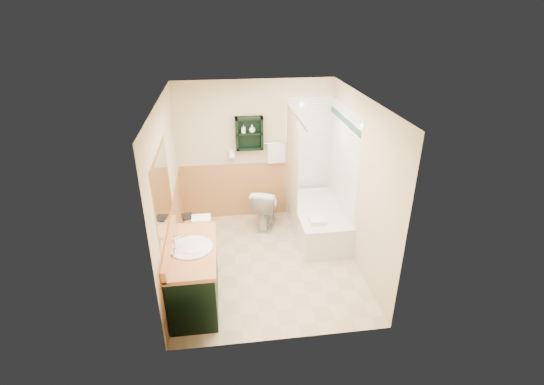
{
  "coord_description": "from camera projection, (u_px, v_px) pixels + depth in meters",
  "views": [
    {
      "loc": [
        -0.56,
        -4.78,
        3.47
      ],
      "look_at": [
        0.11,
        0.2,
        1.04
      ],
      "focal_mm": 26.0,
      "sensor_mm": 36.0,
      "label": 1
    }
  ],
  "objects": [
    {
      "name": "floor",
      "position": [
        266.0,
        262.0,
        5.84
      ],
      "size": [
        3.0,
        3.0,
        0.0
      ],
      "primitive_type": "plane",
      "color": "beige",
      "rests_on": "ground"
    },
    {
      "name": "back_wall",
      "position": [
        255.0,
        151.0,
        6.68
      ],
      "size": [
        2.6,
        0.04,
        2.4
      ],
      "primitive_type": "cube",
      "color": "beige",
      "rests_on": "ground"
    },
    {
      "name": "left_wall",
      "position": [
        166.0,
        195.0,
        5.16
      ],
      "size": [
        0.04,
        3.0,
        2.4
      ],
      "primitive_type": "cube",
      "color": "beige",
      "rests_on": "ground"
    },
    {
      "name": "right_wall",
      "position": [
        360.0,
        183.0,
        5.48
      ],
      "size": [
        0.04,
        3.0,
        2.4
      ],
      "primitive_type": "cube",
      "color": "beige",
      "rests_on": "ground"
    },
    {
      "name": "ceiling",
      "position": [
        265.0,
        98.0,
        4.79
      ],
      "size": [
        2.6,
        3.0,
        0.04
      ],
      "primitive_type": "cube",
      "color": "white",
      "rests_on": "back_wall"
    },
    {
      "name": "wainscot_left",
      "position": [
        175.0,
        240.0,
        5.47
      ],
      "size": [
        2.98,
        2.98,
        1.0
      ],
      "primitive_type": null,
      "color": "tan",
      "rests_on": "left_wall"
    },
    {
      "name": "wainscot_back",
      "position": [
        256.0,
        189.0,
        6.95
      ],
      "size": [
        2.58,
        2.58,
        1.0
      ],
      "primitive_type": null,
      "color": "tan",
      "rests_on": "back_wall"
    },
    {
      "name": "mirror_frame",
      "position": [
        162.0,
        192.0,
        4.55
      ],
      "size": [
        1.3,
        1.3,
        1.0
      ],
      "primitive_type": null,
      "color": "#925C2F",
      "rests_on": "left_wall"
    },
    {
      "name": "mirror_glass",
      "position": [
        163.0,
        192.0,
        4.55
      ],
      "size": [
        1.2,
        1.2,
        0.9
      ],
      "primitive_type": null,
      "color": "white",
      "rests_on": "left_wall"
    },
    {
      "name": "tile_right",
      "position": [
        341.0,
        173.0,
        6.21
      ],
      "size": [
        1.5,
        1.5,
        2.1
      ],
      "primitive_type": null,
      "color": "white",
      "rests_on": "right_wall"
    },
    {
      "name": "tile_back",
      "position": [
        314.0,
        157.0,
        6.82
      ],
      "size": [
        0.95,
        0.95,
        2.1
      ],
      "primitive_type": null,
      "color": "white",
      "rests_on": "back_wall"
    },
    {
      "name": "tile_accent",
      "position": [
        344.0,
        120.0,
        5.84
      ],
      "size": [
        1.5,
        1.5,
        0.1
      ],
      "primitive_type": null,
      "color": "#13432C",
      "rests_on": "right_wall"
    },
    {
      "name": "wall_shelf",
      "position": [
        249.0,
        133.0,
        6.41
      ],
      "size": [
        0.45,
        0.15,
        0.55
      ],
      "primitive_type": "cube",
      "color": "black",
      "rests_on": "back_wall"
    },
    {
      "name": "hair_dryer",
      "position": [
        232.0,
        154.0,
        6.55
      ],
      "size": [
        0.1,
        0.24,
        0.18
      ],
      "primitive_type": null,
      "color": "white",
      "rests_on": "back_wall"
    },
    {
      "name": "towel_bar",
      "position": [
        276.0,
        143.0,
        6.59
      ],
      "size": [
        0.4,
        0.06,
        0.4
      ],
      "primitive_type": null,
      "color": "silver",
      "rests_on": "back_wall"
    },
    {
      "name": "curtain_rod",
      "position": [
        296.0,
        115.0,
        5.71
      ],
      "size": [
        0.03,
        1.6,
        0.03
      ],
      "primitive_type": "cylinder",
      "rotation": [
        1.57,
        0.0,
        0.0
      ],
      "color": "silver",
      "rests_on": "back_wall"
    },
    {
      "name": "shower_curtain",
      "position": [
        292.0,
        165.0,
        6.23
      ],
      "size": [
        1.05,
        1.05,
        1.7
      ],
      "primitive_type": null,
      "color": "#C1B592",
      "rests_on": "curtain_rod"
    },
    {
      "name": "vanity",
      "position": [
        194.0,
        275.0,
        4.92
      ],
      "size": [
        0.59,
        1.25,
        0.8
      ],
      "primitive_type": "cube",
      "color": "black",
      "rests_on": "ground"
    },
    {
      "name": "bathtub",
      "position": [
        318.0,
        221.0,
        6.43
      ],
      "size": [
        0.75,
        1.5,
        0.5
      ],
      "primitive_type": "cube",
      "color": "silver",
      "rests_on": "ground"
    },
    {
      "name": "toilet",
      "position": [
        266.0,
        207.0,
        6.65
      ],
      "size": [
        0.61,
        0.82,
        0.71
      ],
      "primitive_type": "imported",
      "rotation": [
        0.0,
        0.0,
        2.82
      ],
      "color": "silver",
      "rests_on": "ground"
    },
    {
      "name": "counter_towel",
      "position": [
        201.0,
        219.0,
        5.36
      ],
      "size": [
        0.25,
        0.2,
        0.04
      ],
      "primitive_type": "cube",
      "color": "silver",
      "rests_on": "vanity"
    },
    {
      "name": "vanity_book",
      "position": [
        181.0,
        211.0,
        5.38
      ],
      "size": [
        0.15,
        0.05,
        0.2
      ],
      "primitive_type": "imported",
      "rotation": [
        0.0,
        0.0,
        0.18
      ],
      "color": "black",
      "rests_on": "vanity"
    },
    {
      "name": "tub_towel",
      "position": [
        317.0,
        221.0,
        5.86
      ],
      "size": [
        0.23,
        0.19,
        0.07
      ],
      "primitive_type": "cube",
      "color": "silver",
      "rests_on": "bathtub"
    },
    {
      "name": "soap_bottle_a",
      "position": [
        244.0,
        131.0,
        6.37
      ],
      "size": [
        0.09,
        0.14,
        0.06
      ],
      "primitive_type": "imported",
      "rotation": [
        0.0,
        0.0,
        -0.26
      ],
      "color": "silver",
      "rests_on": "wall_shelf"
    },
    {
      "name": "soap_bottle_b",
      "position": [
        252.0,
        129.0,
        6.38
      ],
      "size": [
        0.13,
        0.15,
        0.1
      ],
      "primitive_type": "imported",
      "rotation": [
        0.0,
        0.0,
        -0.19
      ],
      "color": "silver",
      "rests_on": "wall_shelf"
    }
  ]
}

